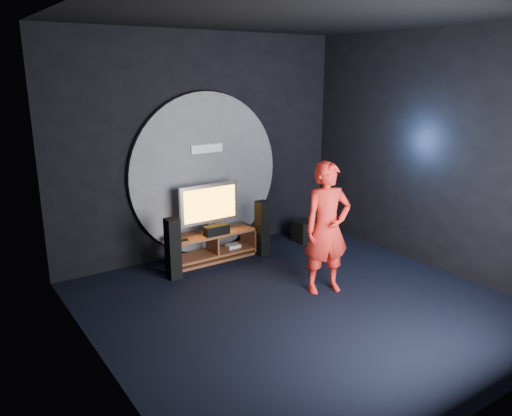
{
  "coord_description": "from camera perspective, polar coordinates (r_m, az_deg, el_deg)",
  "views": [
    {
      "loc": [
        -3.76,
        -4.5,
        2.91
      ],
      "look_at": [
        0.03,
        1.05,
        1.05
      ],
      "focal_mm": 35.0,
      "sensor_mm": 36.0,
      "label": 1
    }
  ],
  "objects": [
    {
      "name": "left_wall",
      "position": [
        4.82,
        -18.09,
        0.76
      ],
      "size": [
        0.04,
        5.0,
        3.5
      ],
      "primitive_type": "cube",
      "color": "black",
      "rests_on": "ground"
    },
    {
      "name": "player",
      "position": [
        6.67,
        8.12,
        -2.29
      ],
      "size": [
        0.74,
        0.59,
        1.78
      ],
      "primitive_type": "imported",
      "rotation": [
        0.0,
        0.0,
        -0.29
      ],
      "color": "red",
      "rests_on": "ground"
    },
    {
      "name": "front_wall",
      "position": [
        4.41,
        26.64,
        -1.45
      ],
      "size": [
        5.0,
        0.04,
        3.5
      ],
      "primitive_type": "cube",
      "color": "black",
      "rests_on": "ground"
    },
    {
      "name": "wall_disc_panel",
      "position": [
        8.06,
        -5.76,
        3.88
      ],
      "size": [
        2.6,
        0.11,
        2.6
      ],
      "color": "#515156",
      "rests_on": "ground"
    },
    {
      "name": "ceiling",
      "position": [
        5.89,
        5.95,
        21.19
      ],
      "size": [
        5.0,
        5.0,
        0.01
      ],
      "primitive_type": "cube",
      "color": "black",
      "rests_on": "back_wall"
    },
    {
      "name": "back_wall",
      "position": [
        8.03,
        -6.04,
        7.08
      ],
      "size": [
        5.0,
        0.04,
        3.5
      ],
      "primitive_type": "cube",
      "color": "black",
      "rests_on": "ground"
    },
    {
      "name": "floor",
      "position": [
        6.55,
        5.09,
        -10.98
      ],
      "size": [
        5.0,
        5.0,
        0.0
      ],
      "primitive_type": "plane",
      "color": "black",
      "rests_on": "ground"
    },
    {
      "name": "tower_speaker_left",
      "position": [
        7.24,
        -9.47,
        -4.62
      ],
      "size": [
        0.18,
        0.2,
        0.9
      ],
      "primitive_type": "cube",
      "color": "black",
      "rests_on": "ground"
    },
    {
      "name": "remote",
      "position": [
        7.53,
        -8.42,
        -3.68
      ],
      "size": [
        0.18,
        0.05,
        0.02
      ],
      "primitive_type": "cube",
      "color": "black",
      "rests_on": "media_console"
    },
    {
      "name": "right_wall",
      "position": [
        7.8,
        19.87,
        6.0
      ],
      "size": [
        0.04,
        5.0,
        3.5
      ],
      "primitive_type": "cube",
      "color": "black",
      "rests_on": "ground"
    },
    {
      "name": "tv",
      "position": [
        7.82,
        -5.36,
        0.26
      ],
      "size": [
        1.01,
        0.22,
        0.76
      ],
      "color": "silver",
      "rests_on": "media_console"
    },
    {
      "name": "tower_speaker_right",
      "position": [
        8.06,
        0.74,
        -2.31
      ],
      "size": [
        0.18,
        0.2,
        0.9
      ],
      "primitive_type": "cube",
      "color": "black",
      "rests_on": "ground"
    },
    {
      "name": "media_console",
      "position": [
        7.97,
        -4.96,
        -4.51
      ],
      "size": [
        1.42,
        0.45,
        0.45
      ],
      "color": "brown",
      "rests_on": "ground"
    },
    {
      "name": "center_speaker",
      "position": [
        7.74,
        -4.53,
        -2.53
      ],
      "size": [
        0.4,
        0.15,
        0.15
      ],
      "primitive_type": "cube",
      "color": "black",
      "rests_on": "media_console"
    },
    {
      "name": "subwoofer",
      "position": [
        8.8,
        5.54,
        -2.65
      ],
      "size": [
        0.34,
        0.34,
        0.37
      ],
      "primitive_type": "cube",
      "color": "black",
      "rests_on": "ground"
    }
  ]
}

